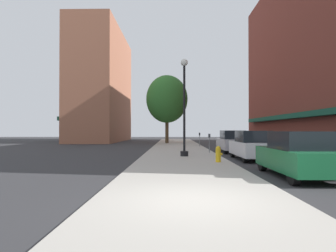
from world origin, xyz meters
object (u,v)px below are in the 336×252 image
at_px(lamppost, 184,105).
at_px(car_silver, 232,142).
at_px(fire_hydrant, 218,154).
at_px(tree_near, 167,99).
at_px(parking_meter_far, 200,138).
at_px(parking_meter_near, 209,141).
at_px(car_green, 298,155).
at_px(car_white, 252,146).

bearing_deg(lamppost, car_silver, 50.39).
bearing_deg(lamppost, fire_hydrant, -65.03).
distance_m(tree_near, car_silver, 14.71).
height_order(parking_meter_far, car_silver, car_silver).
height_order(fire_hydrant, parking_meter_near, parking_meter_near).
distance_m(parking_meter_far, car_green, 17.60).
distance_m(parking_meter_near, car_green, 10.14).
relative_size(lamppost, fire_hydrant, 7.47).
relative_size(parking_meter_near, car_white, 0.30).
bearing_deg(lamppost, car_green, -61.95).
bearing_deg(tree_near, car_white, -74.36).
relative_size(parking_meter_far, tree_near, 0.16).
relative_size(lamppost, car_green, 1.37).
distance_m(lamppost, parking_meter_near, 4.04).
bearing_deg(parking_meter_far, tree_near, 114.31).
xyz_separation_m(lamppost, fire_hydrant, (1.54, -3.31, -2.68)).
xyz_separation_m(fire_hydrant, car_silver, (2.27, 7.91, 0.29)).
xyz_separation_m(parking_meter_near, car_white, (1.95, -3.85, -0.14)).
bearing_deg(parking_meter_near, car_silver, 42.75).
relative_size(parking_meter_far, car_silver, 0.30).
height_order(lamppost, car_silver, lamppost).
xyz_separation_m(fire_hydrant, parking_meter_far, (0.32, 13.65, 0.43)).
xyz_separation_m(lamppost, car_green, (3.81, -7.15, -2.39)).
xyz_separation_m(car_green, car_silver, (0.00, 11.75, 0.00)).
distance_m(fire_hydrant, parking_meter_near, 6.13).
bearing_deg(fire_hydrant, parking_meter_near, 87.01).
relative_size(lamppost, parking_meter_near, 4.50).
relative_size(lamppost, tree_near, 0.72).
relative_size(parking_meter_far, car_green, 0.30).
height_order(parking_meter_near, car_green, car_green).
xyz_separation_m(lamppost, car_white, (3.81, -1.05, -2.39)).
height_order(parking_meter_near, car_silver, car_silver).
height_order(tree_near, car_green, tree_near).
relative_size(parking_meter_near, car_green, 0.30).
relative_size(car_green, car_silver, 1.00).
bearing_deg(parking_meter_near, parking_meter_far, 90.00).
bearing_deg(car_silver, lamppost, -130.30).
bearing_deg(car_green, car_silver, 90.48).
relative_size(parking_meter_near, parking_meter_far, 1.00).
bearing_deg(parking_meter_near, car_white, -63.11).
bearing_deg(car_silver, parking_meter_near, -137.94).
height_order(lamppost, parking_meter_near, lamppost).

